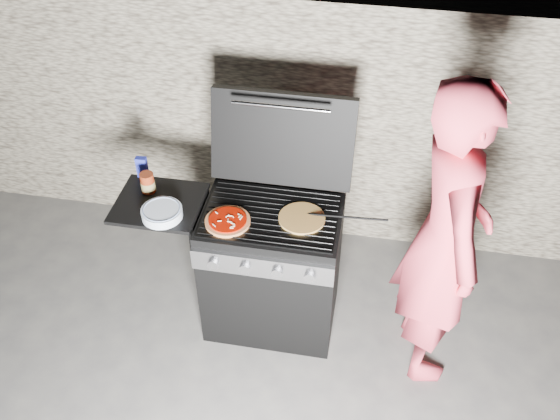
% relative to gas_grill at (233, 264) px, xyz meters
% --- Properties ---
extents(ground, '(50.00, 50.00, 0.00)m').
position_rel_gas_grill_xyz_m(ground, '(0.25, 0.00, -0.46)').
color(ground, '#424241').
extents(stone_wall, '(8.00, 0.35, 1.80)m').
position_rel_gas_grill_xyz_m(stone_wall, '(0.25, 1.05, 0.44)').
color(stone_wall, tan).
rests_on(stone_wall, ground).
extents(gas_grill, '(1.34, 0.79, 0.91)m').
position_rel_gas_grill_xyz_m(gas_grill, '(0.00, 0.00, 0.00)').
color(gas_grill, black).
rests_on(gas_grill, ground).
extents(pizza_topped, '(0.33, 0.33, 0.03)m').
position_rel_gas_grill_xyz_m(pizza_topped, '(0.02, -0.11, 0.47)').
color(pizza_topped, '#E3B364').
rests_on(pizza_topped, gas_grill).
extents(pizza_plain, '(0.31, 0.31, 0.01)m').
position_rel_gas_grill_xyz_m(pizza_plain, '(0.43, -0.01, 0.46)').
color(pizza_plain, gold).
rests_on(pizza_plain, gas_grill).
extents(sauce_jar, '(0.10, 0.10, 0.13)m').
position_rel_gas_grill_xyz_m(sauce_jar, '(-0.51, 0.08, 0.51)').
color(sauce_jar, maroon).
rests_on(sauce_jar, gas_grill).
extents(blue_carton, '(0.07, 0.04, 0.14)m').
position_rel_gas_grill_xyz_m(blue_carton, '(-0.59, 0.21, 0.52)').
color(blue_carton, '#212AA6').
rests_on(blue_carton, gas_grill).
extents(plate_stack, '(0.28, 0.28, 0.05)m').
position_rel_gas_grill_xyz_m(plate_stack, '(-0.36, -0.12, 0.47)').
color(plate_stack, white).
rests_on(plate_stack, gas_grill).
extents(person, '(0.59, 0.78, 1.93)m').
position_rel_gas_grill_xyz_m(person, '(1.21, -0.09, 0.51)').
color(person, '#E84255').
rests_on(person, ground).
extents(tongs, '(0.48, 0.08, 0.10)m').
position_rel_gas_grill_xyz_m(tongs, '(0.66, 0.00, 0.50)').
color(tongs, black).
rests_on(tongs, gas_grill).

